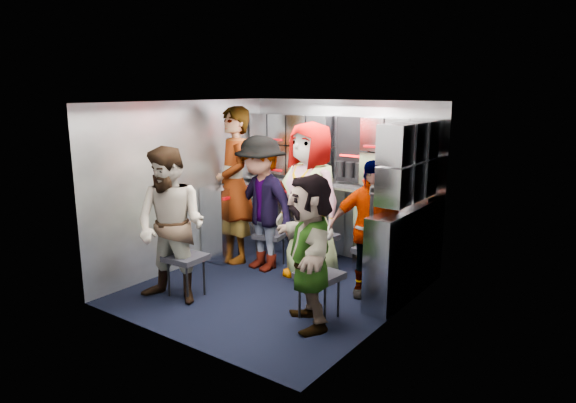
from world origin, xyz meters
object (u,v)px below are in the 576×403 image
Objects in this scene: jump_seat_mid_right at (376,253)px; attendant_arc_c at (310,201)px; attendant_arc_a at (171,226)px; jump_seat_mid_left at (270,237)px; attendant_standing at (235,185)px; attendant_arc_d at (370,229)px; jump_seat_near_left at (186,260)px; jump_seat_near_right at (319,278)px; attendant_arc_e at (309,251)px; attendant_arc_b at (261,204)px; jump_seat_center at (318,239)px.

jump_seat_mid_right is 0.26× the size of attendant_arc_c.
jump_seat_mid_right is 2.27m from attendant_arc_a.
attendant_arc_c reaches higher than jump_seat_mid_left.
attendant_standing is 2.00m from attendant_arc_d.
attendant_standing is (-0.38, 1.25, 0.60)m from jump_seat_near_left.
jump_seat_near_left is 1.53m from jump_seat_near_right.
attendant_arc_e is (-0.12, -1.17, 0.31)m from jump_seat_mid_right.
attendant_arc_e is (1.48, 0.39, -0.09)m from attendant_arc_a.
jump_seat_center is at bearing 32.82° from attendant_arc_b.
attendant_arc_e is (1.48, 0.21, 0.33)m from jump_seat_near_left.
jump_seat_center is at bearing 62.14° from jump_seat_near_left.
jump_seat_mid_left is 1.54m from attendant_arc_d.
jump_seat_mid_left is at bearing 46.09° from attendant_standing.
attendant_arc_e is at bearing 0.83° from attendant_arc_a.
attendant_arc_a is at bearing -135.85° from jump_seat_mid_right.
attendant_arc_e is (-0.12, -0.99, -0.01)m from attendant_arc_d.
jump_seat_near_left is 1.66m from jump_seat_center.
attendant_arc_a is 1.35m from attendant_arc_b.
jump_seat_mid_right is (1.48, 0.03, 0.06)m from jump_seat_mid_left.
jump_seat_mid_right is at bearing 17.93° from attendant_arc_c.
attendant_arc_c reaches higher than jump_seat_near_left.
attendant_arc_c is (-0.83, -0.09, 0.50)m from jump_seat_mid_right.
jump_seat_near_right is (1.36, -0.96, 0.04)m from jump_seat_mid_left.
jump_seat_near_left is 2.03m from attendant_arc_d.
attendant_arc_a reaches higher than jump_seat_center.
attendant_arc_a reaches higher than jump_seat_mid_left.
attendant_arc_a is at bearing -121.24° from attendant_arc_e.
attendant_arc_c reaches higher than attendant_arc_a.
jump_seat_mid_left is 0.28× the size of attendant_arc_d.
attendant_arc_b reaches higher than jump_seat_center.
attendant_standing is at bearing -176.15° from jump_seat_mid_right.
attendant_arc_c is 1.24× the size of attendant_arc_d.
jump_seat_center reaches higher than jump_seat_near_left.
attendant_arc_a is 0.99× the size of attendant_arc_b.
jump_seat_near_left is 1.35m from jump_seat_mid_left.
jump_seat_mid_right is at bearing -5.89° from jump_seat_center.
jump_seat_center is 0.32× the size of attendant_arc_d.
attendant_standing is at bearing 179.04° from attendant_arc_b.
attendant_arc_e is at bearing -96.00° from jump_seat_mid_right.
attendant_arc_b is 1.67m from attendant_arc_e.
jump_seat_mid_right is at bearing 1.30° from jump_seat_mid_left.
jump_seat_near_right is 0.37m from attendant_arc_e.
jump_seat_mid_left is at bearing 148.72° from attendant_arc_d.
attendant_standing reaches higher than jump_seat_near_left.
jump_seat_mid_right is 1.04× the size of jump_seat_near_right.
attendant_standing is 0.53m from attendant_arc_b.
attendant_arc_b is 1.49m from attendant_arc_d.
attendant_arc_c is (0.77, 1.46, 0.10)m from attendant_arc_a.
jump_seat_mid_right is 0.33× the size of attendant_arc_e.
attendant_arc_d is (0.12, 0.81, 0.34)m from jump_seat_near_right.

